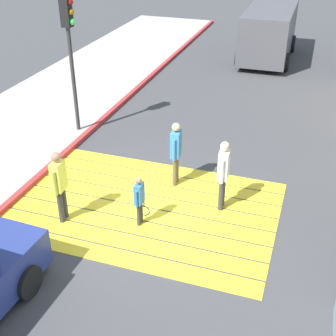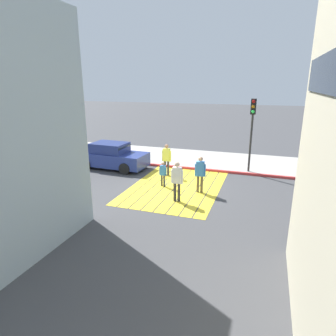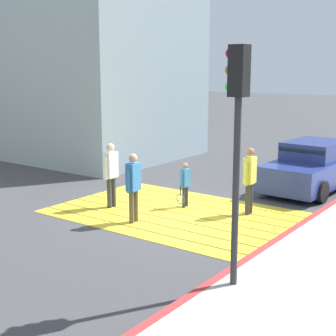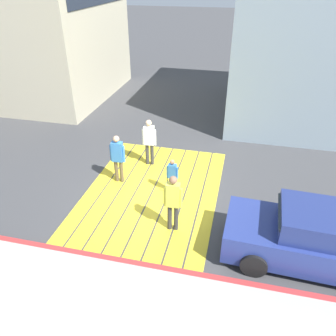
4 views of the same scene
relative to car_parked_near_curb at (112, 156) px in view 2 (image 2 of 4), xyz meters
The scene contains 10 objects.
ground_plane 5.21m from the car_parked_near_curb, 67.19° to the left, with size 120.00×120.00×0.00m, color #424244.
crosswalk_stripes 5.21m from the car_parked_near_curb, 67.19° to the left, with size 6.40×4.35×0.01m.
sidewalk_west 6.00m from the car_parked_near_curb, 127.10° to the left, with size 4.80×40.00×0.12m, color #ADA8A0.
curb_painted 4.96m from the car_parked_near_curb, 104.71° to the left, with size 0.16×40.00×0.13m, color #BC3333.
car_parked_near_curb is the anchor object (origin of this frame).
traffic_light_corner 8.51m from the car_parked_near_curb, 101.10° to the left, with size 0.39×0.28×4.24m.
pedestrian_adult_lead 6.55m from the car_parked_near_curb, 54.79° to the left, with size 0.25×0.53×1.82m.
pedestrian_adult_trailing 3.70m from the car_parked_near_curb, 84.59° to the left, with size 0.25×0.53×1.81m.
pedestrian_adult_side 6.51m from the car_parked_near_curb, 68.66° to the left, with size 0.26×0.52×1.77m.
pedestrian_child_with_racket 4.62m from the car_parked_near_curb, 62.64° to the left, with size 0.28×0.39×1.27m.
Camera 2 is at (13.25, 4.11, 5.08)m, focal length 31.10 mm.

